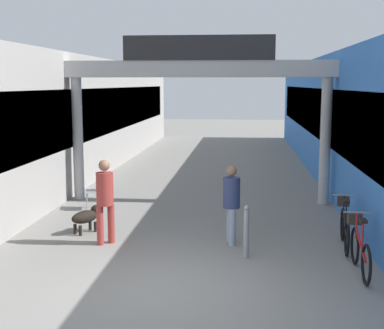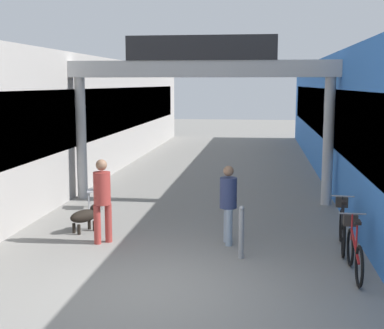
{
  "view_description": "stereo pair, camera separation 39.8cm",
  "coord_description": "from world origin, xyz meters",
  "px_view_note": "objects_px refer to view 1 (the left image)",
  "views": [
    {
      "loc": [
        1.2,
        -7.89,
        3.19
      ],
      "look_at": [
        0.0,
        4.48,
        1.3
      ],
      "focal_mm": 50.0,
      "sensor_mm": 36.0,
      "label": 1
    },
    {
      "loc": [
        1.59,
        -7.84,
        3.19
      ],
      "look_at": [
        0.0,
        4.48,
        1.3
      ],
      "focal_mm": 50.0,
      "sensor_mm": 36.0,
      "label": 2
    }
  ],
  "objects_px": {
    "pedestrian_with_dog": "(105,196)",
    "bicycle_black_second": "(345,224)",
    "pedestrian_companion": "(231,200)",
    "bollard_post_metal": "(246,231)",
    "bicycle_red_nearest": "(359,247)",
    "dog_on_leash": "(87,216)",
    "cafe_chair_aluminium_nearer": "(97,188)"
  },
  "relations": [
    {
      "from": "pedestrian_with_dog",
      "to": "bicycle_black_second",
      "type": "relative_size",
      "value": 1.01
    },
    {
      "from": "pedestrian_companion",
      "to": "bollard_post_metal",
      "type": "bearing_deg",
      "value": -71.14
    },
    {
      "from": "pedestrian_with_dog",
      "to": "bollard_post_metal",
      "type": "bearing_deg",
      "value": -12.32
    },
    {
      "from": "pedestrian_companion",
      "to": "bicycle_black_second",
      "type": "height_order",
      "value": "pedestrian_companion"
    },
    {
      "from": "bicycle_red_nearest",
      "to": "bollard_post_metal",
      "type": "bearing_deg",
      "value": 164.06
    },
    {
      "from": "pedestrian_with_dog",
      "to": "bicycle_black_second",
      "type": "bearing_deg",
      "value": 3.76
    },
    {
      "from": "pedestrian_companion",
      "to": "dog_on_leash",
      "type": "height_order",
      "value": "pedestrian_companion"
    },
    {
      "from": "bicycle_black_second",
      "to": "bollard_post_metal",
      "type": "xyz_separation_m",
      "value": [
        -1.94,
        -0.92,
        0.07
      ]
    },
    {
      "from": "pedestrian_with_dog",
      "to": "dog_on_leash",
      "type": "xyz_separation_m",
      "value": [
        -0.61,
        0.78,
        -0.62
      ]
    },
    {
      "from": "pedestrian_with_dog",
      "to": "bollard_post_metal",
      "type": "relative_size",
      "value": 1.72
    },
    {
      "from": "cafe_chair_aluminium_nearer",
      "to": "dog_on_leash",
      "type": "bearing_deg",
      "value": -79.94
    },
    {
      "from": "dog_on_leash",
      "to": "bicycle_black_second",
      "type": "distance_m",
      "value": 5.36
    },
    {
      "from": "bicycle_red_nearest",
      "to": "bollard_post_metal",
      "type": "height_order",
      "value": "bollard_post_metal"
    },
    {
      "from": "dog_on_leash",
      "to": "bicycle_red_nearest",
      "type": "height_order",
      "value": "bicycle_red_nearest"
    },
    {
      "from": "pedestrian_with_dog",
      "to": "bicycle_black_second",
      "type": "distance_m",
      "value": 4.77
    },
    {
      "from": "bicycle_red_nearest",
      "to": "pedestrian_companion",
      "type": "bearing_deg",
      "value": 147.42
    },
    {
      "from": "dog_on_leash",
      "to": "bicycle_red_nearest",
      "type": "bearing_deg",
      "value": -19.99
    },
    {
      "from": "bicycle_black_second",
      "to": "bollard_post_metal",
      "type": "bearing_deg",
      "value": -154.54
    },
    {
      "from": "dog_on_leash",
      "to": "pedestrian_with_dog",
      "type": "bearing_deg",
      "value": -51.93
    },
    {
      "from": "pedestrian_with_dog",
      "to": "bicycle_red_nearest",
      "type": "bearing_deg",
      "value": -13.81
    },
    {
      "from": "bicycle_black_second",
      "to": "cafe_chair_aluminium_nearer",
      "type": "bearing_deg",
      "value": 155.62
    },
    {
      "from": "dog_on_leash",
      "to": "bicycle_black_second",
      "type": "height_order",
      "value": "bicycle_black_second"
    },
    {
      "from": "pedestrian_with_dog",
      "to": "pedestrian_companion",
      "type": "bearing_deg",
      "value": 5.83
    },
    {
      "from": "bicycle_red_nearest",
      "to": "bicycle_black_second",
      "type": "height_order",
      "value": "same"
    },
    {
      "from": "bicycle_black_second",
      "to": "bollard_post_metal",
      "type": "distance_m",
      "value": 2.14
    },
    {
      "from": "pedestrian_with_dog",
      "to": "pedestrian_companion",
      "type": "distance_m",
      "value": 2.52
    },
    {
      "from": "dog_on_leash",
      "to": "cafe_chair_aluminium_nearer",
      "type": "xyz_separation_m",
      "value": [
        -0.38,
        2.12,
        0.19
      ]
    },
    {
      "from": "bollard_post_metal",
      "to": "pedestrian_with_dog",
      "type": "bearing_deg",
      "value": 167.68
    },
    {
      "from": "pedestrian_companion",
      "to": "pedestrian_with_dog",
      "type": "bearing_deg",
      "value": -174.17
    },
    {
      "from": "bollard_post_metal",
      "to": "pedestrian_companion",
      "type": "bearing_deg",
      "value": 108.86
    },
    {
      "from": "bollard_post_metal",
      "to": "cafe_chair_aluminium_nearer",
      "type": "height_order",
      "value": "bollard_post_metal"
    },
    {
      "from": "cafe_chair_aluminium_nearer",
      "to": "pedestrian_companion",
      "type": "bearing_deg",
      "value": -37.2
    }
  ]
}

